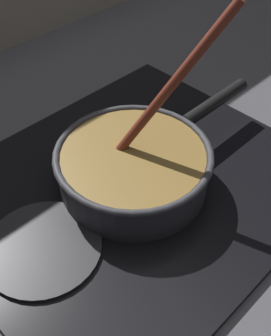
% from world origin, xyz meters
% --- Properties ---
extents(ground, '(2.40, 1.60, 0.04)m').
position_xyz_m(ground, '(0.00, 0.00, -0.02)').
color(ground, '#4C4C51').
extents(hob_plate, '(0.56, 0.48, 0.01)m').
position_xyz_m(hob_plate, '(0.00, 0.24, 0.01)').
color(hob_plate, black).
rests_on(hob_plate, ground).
extents(burner_ring, '(0.16, 0.16, 0.01)m').
position_xyz_m(burner_ring, '(0.00, 0.24, 0.02)').
color(burner_ring, '#592D0C').
rests_on(burner_ring, hob_plate).
extents(spare_burner, '(0.16, 0.16, 0.01)m').
position_xyz_m(spare_burner, '(-0.18, 0.24, 0.01)').
color(spare_burner, '#262628').
rests_on(spare_burner, hob_plate).
extents(cooking_pan, '(0.39, 0.24, 0.29)m').
position_xyz_m(cooking_pan, '(0.01, 0.24, 0.05)').
color(cooking_pan, '#38383D').
rests_on(cooking_pan, hob_plate).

